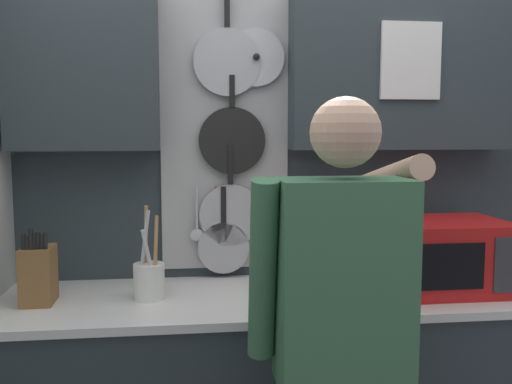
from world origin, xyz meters
The scene contains 5 objects.
back_wall_unit centered at (0.02, 0.28, 1.44)m, with size 2.64×0.22×2.35m.
microwave centered at (0.64, -0.01, 1.07)m, with size 0.52×0.39×0.27m.
knife_block centered at (-0.87, -0.01, 1.04)m, with size 0.11×0.15×0.28m.
utensil_crock centered at (-0.48, -0.01, 1.01)m, with size 0.11×0.11×0.35m.
person centered at (0.11, -0.53, 0.98)m, with size 0.54×0.65×1.65m.
Camera 1 is at (-0.34, -2.10, 1.55)m, focal length 40.00 mm.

